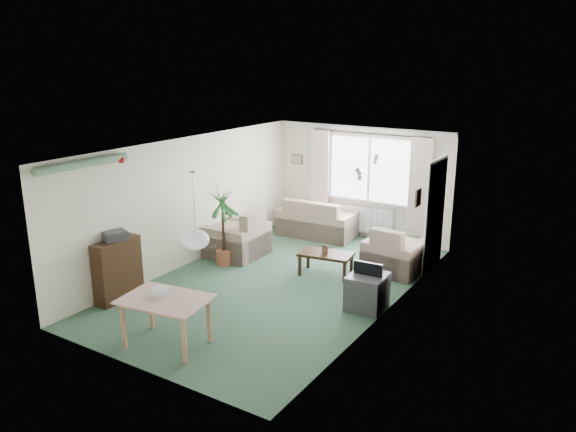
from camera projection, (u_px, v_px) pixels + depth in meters
The scene contains 25 objects.
ground at pixel (279, 284), 9.73m from camera, with size 6.50×6.50×0.00m, color #32533F.
window at pixel (370, 169), 11.85m from camera, with size 1.80×0.03×1.30m, color white.
curtain_rod at pixel (369, 133), 11.58m from camera, with size 2.60×0.03×0.03m, color black.
curtain_left at pixel (320, 175), 12.42m from camera, with size 0.45×0.08×2.00m, color beige.
curtain_right at pixel (420, 187), 11.25m from camera, with size 0.45×0.08×2.00m, color beige.
radiator at pixel (367, 220), 12.12m from camera, with size 1.20×0.10×0.55m, color white.
doorway at pixel (435, 216), 10.24m from camera, with size 0.03×0.95×2.00m, color black.
pendant_lamp at pixel (196, 240), 7.35m from camera, with size 0.36×0.36×0.36m, color white.
tinsel_garland at pixel (83, 164), 8.22m from camera, with size 1.60×1.60×0.12m, color #196626.
bauble_cluster_a at pixel (374, 156), 9.20m from camera, with size 0.20×0.20×0.20m, color silver.
bauble_cluster_b at pixel (360, 170), 8.06m from camera, with size 0.20×0.20×0.20m, color silver.
wall_picture_back at pixel (297, 159), 12.76m from camera, with size 0.28×0.03×0.22m, color brown.
wall_picture_right at pixel (418, 198), 9.27m from camera, with size 0.03×0.24×0.30m, color brown.
sofa at pixel (318, 217), 12.26m from camera, with size 1.67×0.88×0.83m, color #BBB38D.
armchair_corner at pixel (396, 249), 10.19m from camera, with size 0.98×0.92×0.87m, color beige.
armchair_left at pixel (237, 233), 11.02m from camera, with size 1.04×0.99×0.93m, color beige.
coffee_table at pixel (326, 264), 10.07m from camera, with size 0.94×0.52×0.42m, color black.
photo_frame at pixel (325, 249), 9.95m from camera, with size 0.12×0.02×0.16m, color brown.
bookshelf at pixel (118, 270), 8.98m from camera, with size 0.27×0.82×1.01m, color black.
hifi_box at pixel (115, 236), 8.85m from camera, with size 0.28×0.35×0.14m, color #333338.
houseplant at pixel (223, 226), 10.44m from camera, with size 0.65×0.65×1.51m, color #1A4D22.
dining_table at pixel (167, 322), 7.58m from camera, with size 1.06×0.71×0.66m, color #A37D58.
gift_box at pixel (161, 293), 7.58m from camera, with size 0.25×0.18×0.12m, color white.
tv_cube at pixel (367, 292), 8.71m from camera, with size 0.55×0.61×0.55m, color #313034.
pet_bed at pixel (375, 274), 9.99m from camera, with size 0.61×0.61×0.12m, color navy.
Camera 1 is at (4.94, -7.57, 3.79)m, focal length 35.00 mm.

